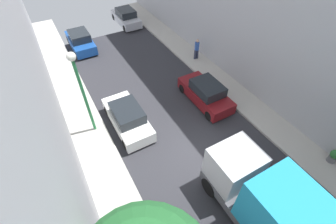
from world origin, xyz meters
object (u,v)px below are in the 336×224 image
object	(u,v)px
parked_car_left_3	(128,118)
parked_car_right_3	(126,17)
pedestrian	(197,48)
parked_car_left_4	(80,41)
delivery_truck	(280,218)
parked_car_right_2	(206,93)
potted_plant_1	(334,156)
lamp_post	(80,83)

from	to	relation	value
parked_car_left_3	parked_car_right_3	bearing A→B (deg)	68.08
parked_car_right_3	pedestrian	world-z (taller)	pedestrian
parked_car_left_4	parked_car_right_3	bearing A→B (deg)	26.22
parked_car_right_3	delivery_truck	distance (m)	22.31
parked_car_left_4	parked_car_right_2	xyz separation A→B (m)	(5.40, -11.23, 0.00)
parked_car_right_3	potted_plant_1	bearing A→B (deg)	-82.07
parked_car_right_2	pedestrian	size ratio (longest dim) A/B	2.44
parked_car_right_2	pedestrian	distance (m)	5.20
parked_car_left_4	pedestrian	world-z (taller)	pedestrian
parked_car_right_3	pedestrian	bearing A→B (deg)	-75.48
parked_car_left_3	parked_car_right_2	world-z (taller)	same
parked_car_left_4	parked_car_right_3	world-z (taller)	same
lamp_post	delivery_truck	bearing A→B (deg)	-63.83
lamp_post	potted_plant_1	bearing A→B (deg)	-39.40
potted_plant_1	lamp_post	xyz separation A→B (m)	(-10.25, 8.42, 3.00)
delivery_truck	parked_car_right_3	bearing A→B (deg)	83.04
parked_car_right_2	potted_plant_1	world-z (taller)	parked_car_right_2
parked_car_left_3	parked_car_left_4	distance (m)	10.76
parked_car_left_4	potted_plant_1	size ratio (longest dim) A/B	5.10
parked_car_right_2	delivery_truck	bearing A→B (deg)	-108.15
potted_plant_1	parked_car_left_4	bearing A→B (deg)	114.26
parked_car_right_2	pedestrian	xyz separation A→B (m)	(2.41, 4.60, 0.35)
parked_car_right_3	lamp_post	size ratio (longest dim) A/B	0.81
parked_car_right_2	parked_car_right_3	size ratio (longest dim) A/B	1.00
parked_car_right_2	delivery_truck	xyz separation A→B (m)	(-2.70, -8.23, 1.07)
parked_car_left_4	parked_car_right_2	distance (m)	12.46
parked_car_right_2	pedestrian	bearing A→B (deg)	62.38
parked_car_left_4	pedestrian	size ratio (longest dim) A/B	2.44
delivery_truck	pedestrian	size ratio (longest dim) A/B	3.84
parked_car_left_3	potted_plant_1	distance (m)	11.40
parked_car_right_2	lamp_post	size ratio (longest dim) A/B	0.81
potted_plant_1	parked_car_right_2	bearing A→B (deg)	112.02
parked_car_right_2	potted_plant_1	bearing A→B (deg)	-67.98
parked_car_right_2	lamp_post	world-z (taller)	lamp_post
potted_plant_1	lamp_post	distance (m)	13.60
parked_car_right_2	lamp_post	xyz separation A→B (m)	(-7.30, 1.12, 2.87)
parked_car_right_2	delivery_truck	distance (m)	8.73
pedestrian	parked_car_right_3	bearing A→B (deg)	104.52
parked_car_left_4	potted_plant_1	world-z (taller)	parked_car_left_4
parked_car_left_3	lamp_post	xyz separation A→B (m)	(-1.90, 0.66, 2.87)
parked_car_left_4	parked_car_right_3	size ratio (longest dim) A/B	1.00
delivery_truck	potted_plant_1	world-z (taller)	delivery_truck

